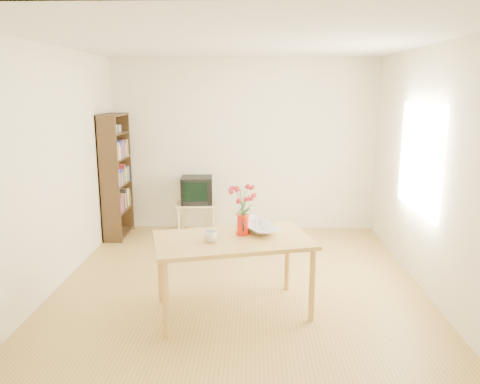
{
  "coord_description": "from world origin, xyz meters",
  "views": [
    {
      "loc": [
        0.16,
        -4.87,
        2.14
      ],
      "look_at": [
        0.0,
        0.3,
        1.0
      ],
      "focal_mm": 35.0,
      "sensor_mm": 36.0,
      "label": 1
    }
  ],
  "objects_px": {
    "bowl": "(257,210)",
    "television": "(197,189)",
    "pitcher": "(243,225)",
    "table": "(233,246)",
    "mug": "(211,236)"
  },
  "relations": [
    {
      "from": "bowl",
      "to": "television",
      "type": "height_order",
      "value": "bowl"
    },
    {
      "from": "table",
      "to": "mug",
      "type": "height_order",
      "value": "mug"
    },
    {
      "from": "table",
      "to": "television",
      "type": "xyz_separation_m",
      "value": [
        -0.66,
        2.6,
        -0.01
      ]
    },
    {
      "from": "table",
      "to": "mug",
      "type": "relative_size",
      "value": 12.32
    },
    {
      "from": "television",
      "to": "table",
      "type": "bearing_deg",
      "value": -80.46
    },
    {
      "from": "pitcher",
      "to": "television",
      "type": "xyz_separation_m",
      "value": [
        -0.75,
        2.48,
        -0.18
      ]
    },
    {
      "from": "bowl",
      "to": "television",
      "type": "relative_size",
      "value": 0.88
    },
    {
      "from": "pitcher",
      "to": "television",
      "type": "bearing_deg",
      "value": 103.37
    },
    {
      "from": "pitcher",
      "to": "bowl",
      "type": "relative_size",
      "value": 0.49
    },
    {
      "from": "table",
      "to": "television",
      "type": "relative_size",
      "value": 3.33
    },
    {
      "from": "pitcher",
      "to": "bowl",
      "type": "bearing_deg",
      "value": 46.53
    },
    {
      "from": "mug",
      "to": "television",
      "type": "xyz_separation_m",
      "value": [
        -0.46,
        2.71,
        -0.14
      ]
    },
    {
      "from": "pitcher",
      "to": "bowl",
      "type": "height_order",
      "value": "bowl"
    },
    {
      "from": "table",
      "to": "television",
      "type": "distance_m",
      "value": 2.68
    },
    {
      "from": "television",
      "to": "bowl",
      "type": "bearing_deg",
      "value": -73.72
    }
  ]
}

